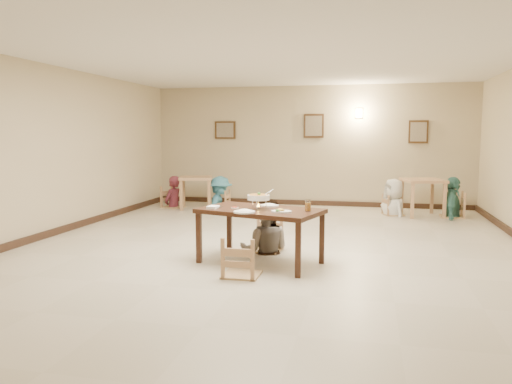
% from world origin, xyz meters
% --- Properties ---
extents(floor, '(10.00, 10.00, 0.00)m').
position_xyz_m(floor, '(0.00, 0.00, 0.00)').
color(floor, '#BFB49D').
rests_on(floor, ground).
extents(ceiling, '(10.00, 10.00, 0.00)m').
position_xyz_m(ceiling, '(0.00, 0.00, 3.00)').
color(ceiling, silver).
rests_on(ceiling, wall_back).
extents(wall_back, '(10.00, 0.00, 10.00)m').
position_xyz_m(wall_back, '(0.00, 5.00, 1.50)').
color(wall_back, tan).
rests_on(wall_back, floor).
extents(wall_front, '(10.00, 0.00, 10.00)m').
position_xyz_m(wall_front, '(0.00, -5.00, 1.50)').
color(wall_front, tan).
rests_on(wall_front, floor).
extents(wall_left, '(0.00, 10.00, 10.00)m').
position_xyz_m(wall_left, '(-4.00, 0.00, 1.50)').
color(wall_left, tan).
rests_on(wall_left, floor).
extents(baseboard_back, '(8.00, 0.06, 0.12)m').
position_xyz_m(baseboard_back, '(0.00, 4.97, 0.06)').
color(baseboard_back, black).
rests_on(baseboard_back, floor).
extents(baseboard_left, '(0.06, 10.00, 0.12)m').
position_xyz_m(baseboard_left, '(-3.97, 0.00, 0.06)').
color(baseboard_left, black).
rests_on(baseboard_left, floor).
extents(picture_a, '(0.55, 0.04, 0.45)m').
position_xyz_m(picture_a, '(-2.20, 4.96, 1.90)').
color(picture_a, '#392312').
rests_on(picture_a, wall_back).
extents(picture_b, '(0.50, 0.04, 0.60)m').
position_xyz_m(picture_b, '(0.10, 4.96, 2.00)').
color(picture_b, '#392312').
rests_on(picture_b, wall_back).
extents(picture_c, '(0.45, 0.04, 0.55)m').
position_xyz_m(picture_c, '(2.60, 4.96, 1.85)').
color(picture_c, '#392312').
rests_on(picture_c, wall_back).
extents(wall_sconce, '(0.16, 0.05, 0.22)m').
position_xyz_m(wall_sconce, '(1.20, 4.96, 2.30)').
color(wall_sconce, '#FFD88C').
rests_on(wall_sconce, wall_back).
extents(main_table, '(1.83, 1.34, 0.77)m').
position_xyz_m(main_table, '(0.02, -0.92, 0.69)').
color(main_table, '#391E12').
rests_on(main_table, floor).
extents(chair_far, '(0.46, 0.46, 0.99)m').
position_xyz_m(chair_far, '(-0.06, -0.16, 0.49)').
color(chair_far, tan).
rests_on(chair_far, floor).
extents(chair_near, '(0.46, 0.46, 0.97)m').
position_xyz_m(chair_near, '(-0.07, -1.59, 0.48)').
color(chair_near, tan).
rests_on(chair_near, floor).
extents(main_diner, '(0.88, 0.73, 1.64)m').
position_xyz_m(main_diner, '(-0.05, -0.22, 0.82)').
color(main_diner, gray).
rests_on(main_diner, floor).
extents(curry_warmer, '(0.34, 0.31, 0.28)m').
position_xyz_m(curry_warmer, '(0.00, -0.95, 0.93)').
color(curry_warmer, silver).
rests_on(curry_warmer, main_table).
extents(rice_plate_far, '(0.27, 0.27, 0.06)m').
position_xyz_m(rice_plate_far, '(0.10, -0.65, 0.78)').
color(rice_plate_far, white).
rests_on(rice_plate_far, main_table).
extents(rice_plate_near, '(0.29, 0.29, 0.06)m').
position_xyz_m(rice_plate_near, '(-0.11, -1.30, 0.78)').
color(rice_plate_near, white).
rests_on(rice_plate_near, main_table).
extents(fried_plate, '(0.27, 0.27, 0.06)m').
position_xyz_m(fried_plate, '(0.36, -1.18, 0.79)').
color(fried_plate, white).
rests_on(fried_plate, main_table).
extents(chili_dish, '(0.10, 0.10, 0.02)m').
position_xyz_m(chili_dish, '(-0.33, -0.97, 0.78)').
color(chili_dish, white).
rests_on(chili_dish, main_table).
extents(napkin_cutlery, '(0.18, 0.27, 0.03)m').
position_xyz_m(napkin_cutlery, '(-0.63, -1.01, 0.78)').
color(napkin_cutlery, white).
rests_on(napkin_cutlery, main_table).
extents(drink_glass, '(0.08, 0.08, 0.15)m').
position_xyz_m(drink_glass, '(0.69, -0.99, 0.84)').
color(drink_glass, white).
rests_on(drink_glass, main_table).
extents(bg_table_left, '(0.97, 0.97, 0.77)m').
position_xyz_m(bg_table_left, '(-2.60, 3.78, 0.64)').
color(bg_table_left, tan).
rests_on(bg_table_left, floor).
extents(bg_table_right, '(1.00, 1.00, 0.82)m').
position_xyz_m(bg_table_right, '(2.64, 3.84, 0.68)').
color(bg_table_right, tan).
rests_on(bg_table_right, floor).
extents(bg_chair_ll, '(0.46, 0.46, 0.98)m').
position_xyz_m(bg_chair_ll, '(-3.20, 3.80, 0.49)').
color(bg_chair_ll, tan).
rests_on(bg_chair_ll, floor).
extents(bg_chair_lr, '(0.41, 0.41, 0.88)m').
position_xyz_m(bg_chair_lr, '(-2.00, 3.80, 0.44)').
color(bg_chair_lr, tan).
rests_on(bg_chair_lr, floor).
extents(bg_chair_rl, '(0.41, 0.41, 0.86)m').
position_xyz_m(bg_chair_rl, '(2.02, 3.84, 0.43)').
color(bg_chair_rl, tan).
rests_on(bg_chair_rl, floor).
extents(bg_chair_rr, '(0.49, 0.49, 1.04)m').
position_xyz_m(bg_chair_rr, '(3.25, 3.80, 0.52)').
color(bg_chair_rr, tan).
rests_on(bg_chair_rr, floor).
extents(bg_diner_a, '(0.50, 0.64, 1.56)m').
position_xyz_m(bg_diner_a, '(-3.20, 3.80, 0.78)').
color(bg_diner_a, '#59202D').
rests_on(bg_diner_a, floor).
extents(bg_diner_b, '(0.68, 1.07, 1.59)m').
position_xyz_m(bg_diner_b, '(-2.00, 3.80, 0.80)').
color(bg_diner_b, teal).
rests_on(bg_diner_b, floor).
extents(bg_diner_c, '(0.81, 0.94, 1.62)m').
position_xyz_m(bg_diner_c, '(2.02, 3.84, 0.81)').
color(bg_diner_c, silver).
rests_on(bg_diner_c, floor).
extents(bg_diner_d, '(0.58, 1.09, 1.76)m').
position_xyz_m(bg_diner_d, '(3.25, 3.80, 0.88)').
color(bg_diner_d, '#3F8076').
rests_on(bg_diner_d, floor).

